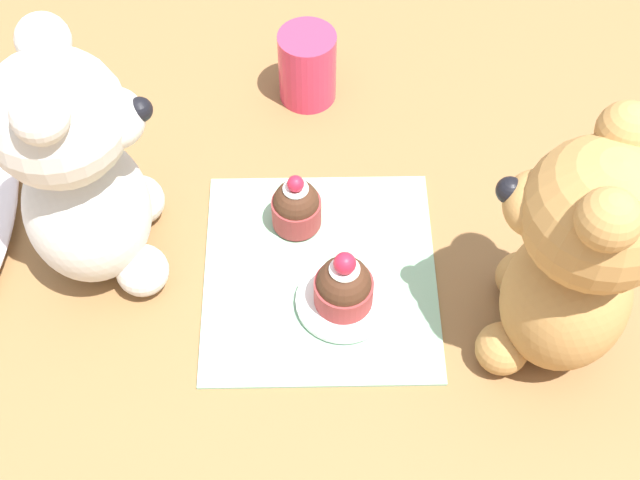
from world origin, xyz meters
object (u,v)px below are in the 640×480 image
cupcake_near_cream_bear (296,206)px  saucer_plate (343,301)px  teddy_bear_tan (577,257)px  cupcake_near_tan_bear (344,286)px  teddy_bear_cream (80,172)px  juice_glass (307,66)px

cupcake_near_cream_bear → saucer_plate: (-0.09, -0.04, -0.02)m
teddy_bear_tan → cupcake_near_tan_bear: size_ratio=3.66×
teddy_bear_cream → cupcake_near_cream_bear: bearing=-87.9°
teddy_bear_cream → teddy_bear_tan: bearing=-111.0°
teddy_bear_tan → juice_glass: (0.29, 0.20, -0.08)m
teddy_bear_cream → teddy_bear_tan: 0.40m
teddy_bear_cream → cupcake_near_tan_bear: 0.24m
cupcake_near_tan_bear → juice_glass: size_ratio=0.83×
cupcake_near_tan_bear → juice_glass: (0.26, 0.03, 0.01)m
saucer_plate → juice_glass: size_ratio=1.05×
cupcake_near_cream_bear → teddy_bear_cream: bearing=99.6°
teddy_bear_tan → cupcake_near_tan_bear: teddy_bear_tan is taller
juice_glass → teddy_bear_cream: bearing=137.1°
cupcake_near_cream_bear → juice_glass: (0.17, -0.01, 0.01)m
cupcake_near_tan_bear → saucer_plate: bearing=180.0°
teddy_bear_cream → saucer_plate: size_ratio=2.94×
saucer_plate → juice_glass: bearing=6.4°
cupcake_near_cream_bear → saucer_plate: cupcake_near_cream_bear is taller
teddy_bear_tan → saucer_plate: size_ratio=2.91×
teddy_bear_cream → juice_glass: bearing=-50.5°
teddy_bear_cream → cupcake_near_cream_bear: teddy_bear_cream is taller
teddy_bear_cream → cupcake_near_cream_bear: 0.20m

